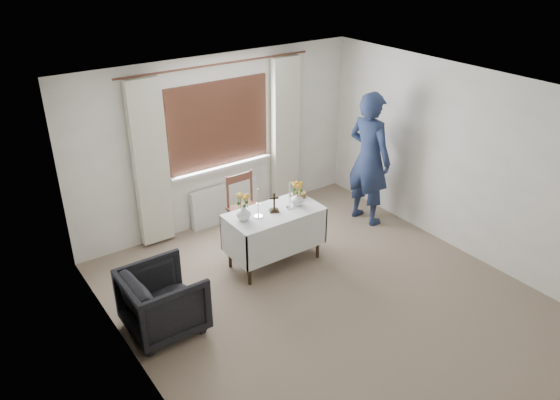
# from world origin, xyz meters

# --- Properties ---
(ground) EXTENTS (5.00, 5.00, 0.00)m
(ground) POSITION_xyz_m (0.00, 0.00, 0.00)
(ground) COLOR gray
(ground) RESTS_ON ground
(altar_table) EXTENTS (1.24, 0.64, 0.76)m
(altar_table) POSITION_xyz_m (-0.04, 1.04, 0.38)
(altar_table) COLOR white
(altar_table) RESTS_ON ground
(wooden_chair) EXTENTS (0.47, 0.47, 0.99)m
(wooden_chair) POSITION_xyz_m (-0.04, 1.70, 0.49)
(wooden_chair) COLOR #532A1C
(wooden_chair) RESTS_ON ground
(armchair) EXTENTS (0.81, 0.79, 0.74)m
(armchair) POSITION_xyz_m (-1.79, 0.63, 0.37)
(armchair) COLOR black
(armchair) RESTS_ON ground
(person) EXTENTS (0.56, 0.78, 1.99)m
(person) POSITION_xyz_m (1.77, 1.24, 1.00)
(person) COLOR navy
(person) RESTS_ON ground
(radiator) EXTENTS (1.10, 0.10, 0.60)m
(radiator) POSITION_xyz_m (0.00, 2.42, 0.30)
(radiator) COLOR silver
(radiator) RESTS_ON ground
(wooden_cross) EXTENTS (0.15, 0.13, 0.26)m
(wooden_cross) POSITION_xyz_m (-0.05, 1.04, 0.89)
(wooden_cross) COLOR black
(wooden_cross) RESTS_ON altar_table
(candlestick_left) EXTENTS (0.12, 0.12, 0.38)m
(candlestick_left) POSITION_xyz_m (-0.29, 1.04, 0.95)
(candlestick_left) COLOR silver
(candlestick_left) RESTS_ON altar_table
(candlestick_right) EXTENTS (0.14, 0.14, 0.37)m
(candlestick_right) POSITION_xyz_m (0.18, 1.01, 0.94)
(candlestick_right) COLOR silver
(candlestick_right) RESTS_ON altar_table
(flower_vase_left) EXTENTS (0.22, 0.22, 0.19)m
(flower_vase_left) POSITION_xyz_m (-0.47, 1.08, 0.86)
(flower_vase_left) COLOR silver
(flower_vase_left) RESTS_ON altar_table
(flower_vase_right) EXTENTS (0.21, 0.21, 0.17)m
(flower_vase_right) POSITION_xyz_m (0.31, 1.02, 0.85)
(flower_vase_right) COLOR silver
(flower_vase_right) RESTS_ON altar_table
(wicker_basket) EXTENTS (0.24, 0.24, 0.07)m
(wicker_basket) POSITION_xyz_m (0.47, 1.20, 0.80)
(wicker_basket) COLOR brown
(wicker_basket) RESTS_ON altar_table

